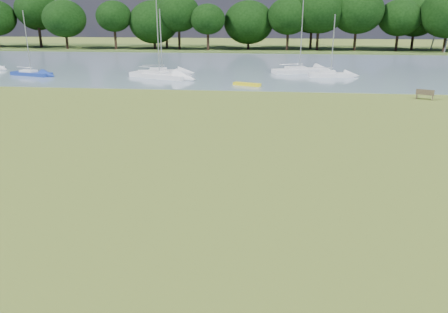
# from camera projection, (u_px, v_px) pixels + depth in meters

# --- Properties ---
(ground) EXTENTS (220.00, 220.00, 0.00)m
(ground) POSITION_uv_depth(u_px,v_px,m) (225.00, 165.00, 22.72)
(ground) COLOR olive
(river) EXTENTS (220.00, 40.00, 0.10)m
(river) POSITION_uv_depth(u_px,v_px,m) (256.00, 67.00, 62.32)
(river) COLOR gray
(river) RESTS_ON ground
(far_bank) EXTENTS (220.00, 20.00, 0.40)m
(far_bank) POSITION_uv_depth(u_px,v_px,m) (261.00, 49.00, 90.60)
(far_bank) COLOR #4C6626
(far_bank) RESTS_ON ground
(riverbank_bench) EXTENTS (1.58, 1.02, 0.94)m
(riverbank_bench) POSITION_uv_depth(u_px,v_px,m) (425.00, 94.00, 39.20)
(riverbank_bench) COLOR brown
(riverbank_bench) RESTS_ON ground
(kayak) EXTENTS (3.06, 1.75, 0.30)m
(kayak) POSITION_uv_depth(u_px,v_px,m) (247.00, 84.00, 46.31)
(kayak) COLOR yellow
(kayak) RESTS_ON river
(tree_line) EXTENTS (132.33, 9.38, 11.35)m
(tree_line) POSITION_uv_depth(u_px,v_px,m) (238.00, 16.00, 85.16)
(tree_line) COLOR black
(tree_line) RESTS_ON far_bank
(sailboat_1) EXTENTS (6.22, 2.99, 7.78)m
(sailboat_1) POSITION_uv_depth(u_px,v_px,m) (162.00, 71.00, 54.30)
(sailboat_1) COLOR silver
(sailboat_1) RESTS_ON river
(sailboat_2) EXTENTS (7.90, 5.17, 9.12)m
(sailboat_2) POSITION_uv_depth(u_px,v_px,m) (159.00, 74.00, 51.77)
(sailboat_2) COLOR silver
(sailboat_2) RESTS_ON river
(sailboat_4) EXTENTS (7.24, 4.38, 9.14)m
(sailboat_4) POSITION_uv_depth(u_px,v_px,m) (299.00, 69.00, 55.81)
(sailboat_4) COLOR silver
(sailboat_4) RESTS_ON river
(sailboat_5) EXTENTS (5.58, 2.88, 7.61)m
(sailboat_5) POSITION_uv_depth(u_px,v_px,m) (31.00, 72.00, 53.45)
(sailboat_5) COLOR navy
(sailboat_5) RESTS_ON river
(sailboat_7) EXTENTS (5.31, 2.01, 7.20)m
(sailboat_7) POSITION_uv_depth(u_px,v_px,m) (330.00, 73.00, 52.32)
(sailboat_7) COLOR silver
(sailboat_7) RESTS_ON river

